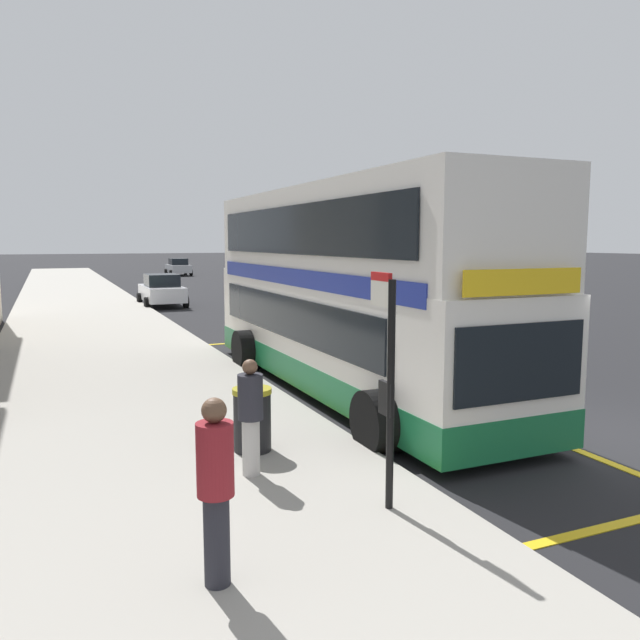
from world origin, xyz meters
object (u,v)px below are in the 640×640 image
(double_decker_bus, at_px, (346,297))
(litter_bin, at_px, (252,419))
(bus_stop_sign, at_px, (388,372))
(pedestrian_further_back, at_px, (216,484))
(parked_car_white_behind, at_px, (162,290))
(parked_car_silver_far, at_px, (178,267))
(pedestrian_waiting_near_sign, at_px, (251,413))

(double_decker_bus, bearing_deg, litter_bin, -132.92)
(bus_stop_sign, bearing_deg, double_decker_bus, 68.42)
(double_decker_bus, height_order, pedestrian_further_back, double_decker_bus)
(double_decker_bus, bearing_deg, bus_stop_sign, -111.58)
(bus_stop_sign, distance_m, pedestrian_further_back, 2.53)
(parked_car_white_behind, bearing_deg, pedestrian_further_back, -99.49)
(bus_stop_sign, bearing_deg, parked_car_white_behind, 86.29)
(parked_car_white_behind, distance_m, parked_car_silver_far, 28.71)
(parked_car_white_behind, relative_size, pedestrian_waiting_near_sign, 2.65)
(bus_stop_sign, bearing_deg, parked_car_silver_far, 81.68)
(bus_stop_sign, relative_size, litter_bin, 2.90)
(double_decker_bus, relative_size, litter_bin, 11.63)
(bus_stop_sign, relative_size, parked_car_white_behind, 0.66)
(double_decker_bus, relative_size, parked_car_white_behind, 2.65)
(parked_car_white_behind, distance_m, litter_bin, 23.35)
(double_decker_bus, height_order, litter_bin, double_decker_bus)
(parked_car_white_behind, distance_m, pedestrian_waiting_near_sign, 24.32)
(pedestrian_waiting_near_sign, bearing_deg, double_decker_bus, 51.23)
(pedestrian_waiting_near_sign, bearing_deg, parked_car_white_behind, 83.28)
(parked_car_white_behind, bearing_deg, parked_car_silver_far, 76.46)
(pedestrian_waiting_near_sign, height_order, pedestrian_further_back, pedestrian_further_back)
(pedestrian_waiting_near_sign, height_order, litter_bin, pedestrian_waiting_near_sign)
(bus_stop_sign, height_order, pedestrian_waiting_near_sign, bus_stop_sign)
(parked_car_silver_far, xyz_separation_m, pedestrian_further_back, (-10.14, -54.68, 0.30))
(parked_car_white_behind, bearing_deg, double_decker_bus, -89.00)
(bus_stop_sign, xyz_separation_m, litter_bin, (-0.86, 2.53, -1.14))
(parked_car_silver_far, height_order, pedestrian_waiting_near_sign, pedestrian_waiting_near_sign)
(pedestrian_waiting_near_sign, relative_size, pedestrian_further_back, 0.90)
(double_decker_bus, xyz_separation_m, pedestrian_further_back, (-4.66, -6.92, -0.97))
(double_decker_bus, relative_size, pedestrian_waiting_near_sign, 7.03)
(bus_stop_sign, bearing_deg, litter_bin, 108.78)
(pedestrian_waiting_near_sign, xyz_separation_m, litter_bin, (0.31, 0.94, -0.37))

